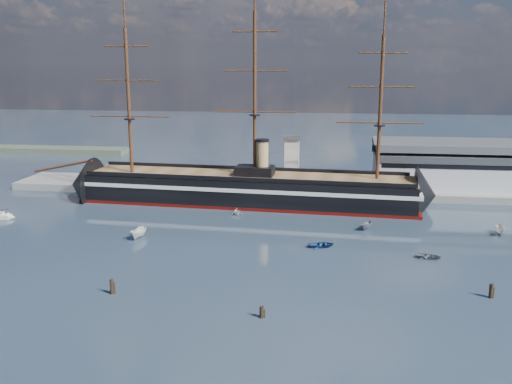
# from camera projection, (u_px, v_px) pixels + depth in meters

# --- Properties ---
(ground) EXTENTS (600.00, 600.00, 0.00)m
(ground) POSITION_uv_depth(u_px,v_px,m) (268.00, 225.00, 133.49)
(ground) COLOR #223240
(ground) RESTS_ON ground
(quay) EXTENTS (180.00, 18.00, 2.00)m
(quay) POSITION_uv_depth(u_px,v_px,m) (316.00, 192.00, 166.97)
(quay) COLOR slate
(quay) RESTS_ON ground
(warehouse) EXTENTS (63.00, 21.00, 11.60)m
(warehouse) POSITION_uv_depth(u_px,v_px,m) (486.00, 167.00, 162.80)
(warehouse) COLOR #B7BABC
(warehouse) RESTS_ON ground
(quay_tower) EXTENTS (5.00, 5.00, 15.00)m
(quay_tower) POSITION_uv_depth(u_px,v_px,m) (292.00, 161.00, 162.80)
(quay_tower) COLOR silver
(quay_tower) RESTS_ON ground
(warship) EXTENTS (113.38, 22.02, 53.94)m
(warship) POSITION_uv_depth(u_px,v_px,m) (241.00, 189.00, 153.16)
(warship) COLOR black
(warship) RESTS_ON ground
(motorboat_a) EXTENTS (7.06, 3.31, 2.72)m
(motorboat_a) POSITION_uv_depth(u_px,v_px,m) (139.00, 238.00, 123.54)
(motorboat_a) COLOR white
(motorboat_a) RESTS_ON ground
(motorboat_b) EXTENTS (2.16, 3.53, 1.54)m
(motorboat_b) POSITION_uv_depth(u_px,v_px,m) (321.00, 247.00, 117.61)
(motorboat_b) COLOR navy
(motorboat_b) RESTS_ON ground
(motorboat_c) EXTENTS (5.52, 3.84, 2.08)m
(motorboat_c) POSITION_uv_depth(u_px,v_px,m) (366.00, 229.00, 130.00)
(motorboat_c) COLOR slate
(motorboat_c) RESTS_ON ground
(motorboat_d) EXTENTS (5.70, 4.20, 1.92)m
(motorboat_d) POSITION_uv_depth(u_px,v_px,m) (237.00, 215.00, 142.37)
(motorboat_d) COLOR white
(motorboat_d) RESTS_ON ground
(motorboat_e) EXTENTS (1.69, 3.09, 1.37)m
(motorboat_e) POSITION_uv_depth(u_px,v_px,m) (429.00, 259.00, 110.70)
(motorboat_e) COLOR slate
(motorboat_e) RESTS_ON ground
(motorboat_f) EXTENTS (6.25, 2.67, 2.44)m
(motorboat_f) POSITION_uv_depth(u_px,v_px,m) (500.00, 234.00, 126.14)
(motorboat_f) COLOR silver
(motorboat_f) RESTS_ON ground
(piling_near_left) EXTENTS (0.64, 0.64, 3.27)m
(piling_near_left) POSITION_uv_depth(u_px,v_px,m) (112.00, 294.00, 93.90)
(piling_near_left) COLOR black
(piling_near_left) RESTS_ON ground
(piling_near_mid) EXTENTS (0.64, 0.64, 2.53)m
(piling_near_mid) POSITION_uv_depth(u_px,v_px,m) (262.00, 318.00, 85.19)
(piling_near_mid) COLOR black
(piling_near_mid) RESTS_ON ground
(piling_far_right) EXTENTS (0.64, 0.64, 3.13)m
(piling_far_right) POSITION_uv_depth(u_px,v_px,m) (490.00, 298.00, 92.32)
(piling_far_right) COLOR black
(piling_far_right) RESTS_ON ground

